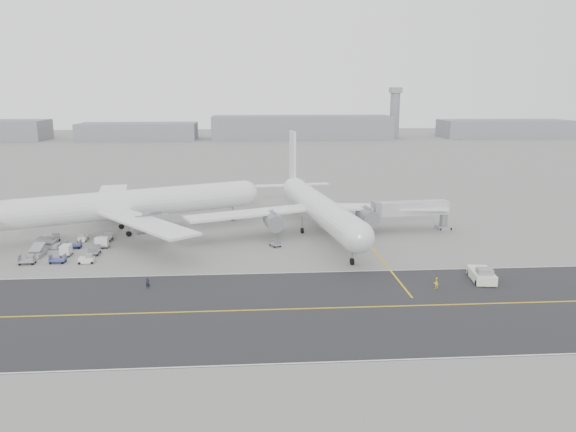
{
  "coord_description": "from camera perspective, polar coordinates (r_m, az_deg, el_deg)",
  "views": [
    {
      "loc": [
        6.26,
        -90.84,
        29.74
      ],
      "look_at": [
        13.7,
        12.0,
        6.5
      ],
      "focal_mm": 35.0,
      "sensor_mm": 36.0,
      "label": 1
    }
  ],
  "objects": [
    {
      "name": "airliner_a",
      "position": [
        123.28,
        -16.21,
        1.14
      ],
      "size": [
        58.05,
        56.7,
        21.22
      ],
      "rotation": [
        0.0,
        0.0,
        1.99
      ],
      "color": "white",
      "rests_on": "ground"
    },
    {
      "name": "ground_crew_b",
      "position": [
        89.21,
        14.8,
        -6.61
      ],
      "size": [
        1.0,
        0.86,
        1.77
      ],
      "primitive_type": "imported",
      "rotation": [
        0.0,
        0.0,
        3.39
      ],
      "color": "yellow",
      "rests_on": "ground"
    },
    {
      "name": "control_tower",
      "position": [
        368.23,
        10.79,
        10.38
      ],
      "size": [
        7.0,
        7.0,
        31.25
      ],
      "color": "gray",
      "rests_on": "ground"
    },
    {
      "name": "airliner_b",
      "position": [
        118.26,
        3.07,
        0.95
      ],
      "size": [
        56.06,
        57.04,
        19.75
      ],
      "rotation": [
        0.0,
        0.0,
        0.14
      ],
      "color": "white",
      "rests_on": "ground"
    },
    {
      "name": "ground_crew_a",
      "position": [
        88.84,
        -14.05,
        -6.66
      ],
      "size": [
        0.74,
        0.6,
        1.74
      ],
      "primitive_type": "imported",
      "rotation": [
        0.0,
        0.0,
        0.33
      ],
      "color": "black",
      "rests_on": "ground"
    },
    {
      "name": "ground",
      "position": [
        95.79,
        -7.71,
        -5.5
      ],
      "size": [
        700.0,
        700.0,
        0.0
      ],
      "primitive_type": "plane",
      "color": "gray",
      "rests_on": "ground"
    },
    {
      "name": "gse_cluster",
      "position": [
        113.33,
        -21.24,
        -3.4
      ],
      "size": [
        19.18,
        23.2,
        2.11
      ],
      "primitive_type": null,
      "rotation": [
        0.0,
        0.0,
        -0.05
      ],
      "color": "gray",
      "rests_on": "ground"
    },
    {
      "name": "taxiway",
      "position": [
        78.7,
        -4.8,
        -9.54
      ],
      "size": [
        220.0,
        59.0,
        0.03
      ],
      "color": "#2B2B2E",
      "rests_on": "ground"
    },
    {
      "name": "horizon_buildings",
      "position": [
        352.9,
        -0.27,
        7.87
      ],
      "size": [
        520.0,
        28.0,
        28.0
      ],
      "primitive_type": null,
      "color": "gray",
      "rests_on": "ground"
    },
    {
      "name": "jet_bridge",
      "position": [
        123.06,
        12.47,
        0.62
      ],
      "size": [
        17.76,
        5.14,
        6.64
      ],
      "rotation": [
        0.0,
        0.0,
        0.11
      ],
      "color": "gray",
      "rests_on": "ground"
    },
    {
      "name": "stray_dolly",
      "position": [
        109.17,
        -1.31,
        -3.11
      ],
      "size": [
        2.31,
        2.75,
        1.45
      ],
      "primitive_type": null,
      "rotation": [
        0.0,
        0.0,
        0.44
      ],
      "color": "silver",
      "rests_on": "ground"
    },
    {
      "name": "pushback_tug",
      "position": [
        94.73,
        19.1,
        -5.68
      ],
      "size": [
        3.97,
        8.75,
        2.47
      ],
      "rotation": [
        0.0,
        0.0,
        -0.13
      ],
      "color": "silver",
      "rests_on": "ground"
    }
  ]
}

